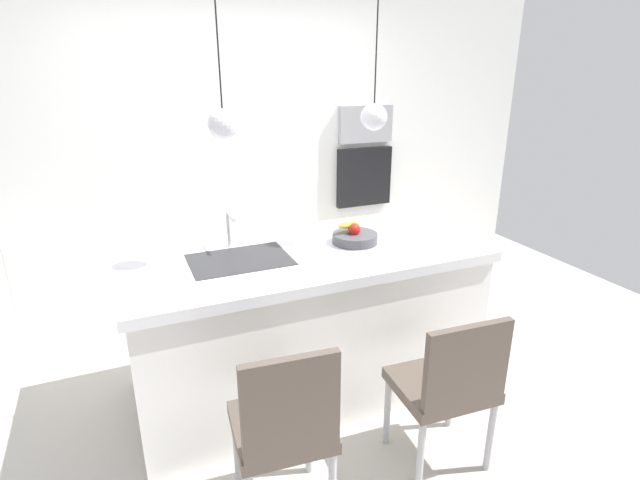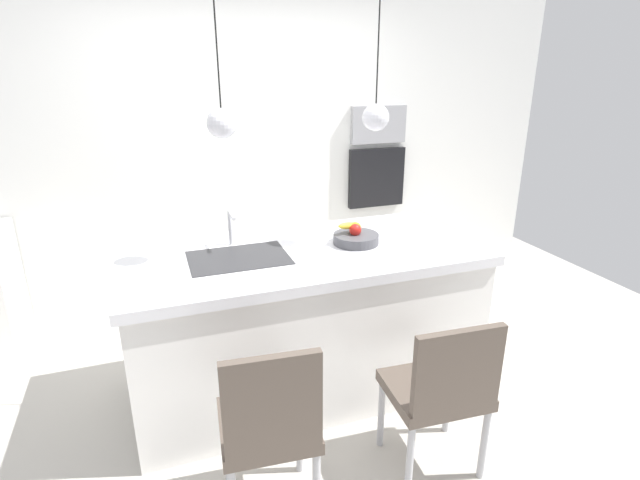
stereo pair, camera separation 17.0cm
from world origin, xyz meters
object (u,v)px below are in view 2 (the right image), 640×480
object	(u,v)px
chair_near	(269,424)
fruit_bowl	(355,236)
microwave	(378,124)
oven	(376,177)
chair_middle	(441,387)

from	to	relation	value
chair_near	fruit_bowl	bearing A→B (deg)	49.40
microwave	oven	xyz separation A→B (m)	(0.00, 0.00, -0.50)
oven	chair_near	xyz separation A→B (m)	(-1.70, -2.50, -0.43)
microwave	fruit_bowl	bearing A→B (deg)	-119.90
oven	fruit_bowl	bearing A→B (deg)	-119.90
oven	chair_near	distance (m)	3.05
oven	chair_near	world-z (taller)	oven
fruit_bowl	chair_near	size ratio (longest dim) A/B	0.30
microwave	chair_near	size ratio (longest dim) A/B	0.57
oven	chair_middle	bearing A→B (deg)	-108.57
chair_near	chair_middle	distance (m)	0.86
fruit_bowl	oven	bearing A→B (deg)	60.10
oven	microwave	bearing A→B (deg)	0.00
fruit_bowl	microwave	bearing A→B (deg)	60.10
chair_near	chair_middle	world-z (taller)	chair_near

